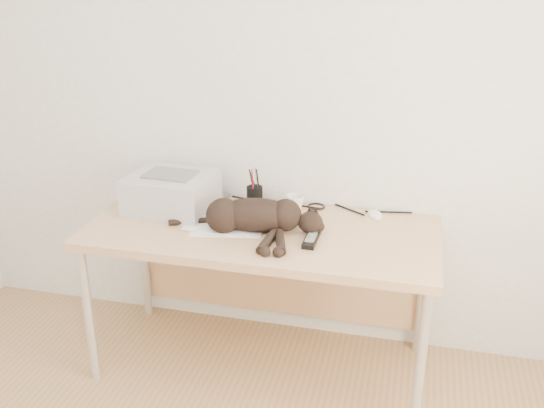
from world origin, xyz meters
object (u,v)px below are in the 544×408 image
(desk, at_px, (266,247))
(cat, at_px, (252,217))
(mug, at_px, (295,204))
(mouse, at_px, (375,212))
(pen_cup, at_px, (255,197))
(printer, at_px, (171,192))

(desk, bearing_deg, cat, -105.14)
(mug, height_order, mouse, mug)
(mug, relative_size, pen_cup, 0.44)
(desk, distance_m, cat, 0.24)
(pen_cup, bearing_deg, mouse, 3.55)
(pen_cup, distance_m, mouse, 0.59)
(cat, bearing_deg, pen_cup, 94.90)
(printer, distance_m, mug, 0.60)
(cat, xyz_separation_m, pen_cup, (-0.06, 0.28, -0.01))
(cat, relative_size, mouse, 6.44)
(cat, height_order, mug, cat)
(pen_cup, bearing_deg, desk, -58.52)
(desk, relative_size, pen_cup, 7.96)
(printer, distance_m, mouse, 0.99)
(desk, xyz_separation_m, printer, (-0.48, 0.03, 0.22))
(desk, height_order, mouse, mouse)
(printer, height_order, pen_cup, pen_cup)
(desk, distance_m, pen_cup, 0.26)
(mug, height_order, pen_cup, pen_cup)
(cat, bearing_deg, mouse, 22.89)
(mug, bearing_deg, pen_cup, 178.40)
(cat, distance_m, pen_cup, 0.28)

